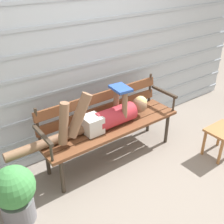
% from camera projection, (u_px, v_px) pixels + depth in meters
% --- Properties ---
extents(ground_plane, '(12.00, 12.00, 0.00)m').
position_uv_depth(ground_plane, '(115.00, 159.00, 3.37)').
color(ground_plane, gray).
extents(house_siding, '(5.50, 0.08, 2.18)m').
position_uv_depth(house_siding, '(88.00, 63.00, 3.23)').
color(house_siding, '#B2BCC6').
rests_on(house_siding, ground).
extents(park_bench, '(1.74, 0.47, 0.85)m').
position_uv_depth(park_bench, '(109.00, 120.00, 3.23)').
color(park_bench, brown).
rests_on(park_bench, ground).
extents(reclining_person, '(1.74, 0.26, 0.56)m').
position_uv_depth(reclining_person, '(103.00, 117.00, 3.06)').
color(reclining_person, '#B72D38').
extents(footstool, '(0.41, 0.29, 0.38)m').
position_uv_depth(footstool, '(222.00, 134.00, 3.32)').
color(footstool, '#9E6638').
rests_on(footstool, ground).
extents(potted_plant, '(0.39, 0.39, 0.60)m').
position_uv_depth(potted_plant, '(15.00, 193.00, 2.44)').
color(potted_plant, slate).
rests_on(potted_plant, ground).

